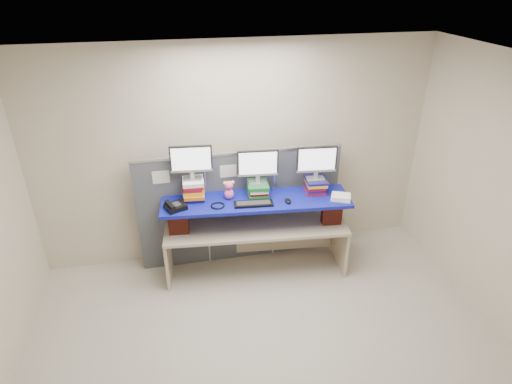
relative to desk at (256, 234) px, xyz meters
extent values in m
cube|color=beige|center=(-0.13, -1.45, 0.86)|extent=(5.00, 4.00, 2.80)
cube|color=#BCB4A4|center=(-0.13, -1.45, -0.54)|extent=(5.00, 4.00, 0.01)
cube|color=white|center=(-0.13, -1.45, 2.26)|extent=(5.00, 4.00, 0.01)
cube|color=#41454D|center=(-1.00, 0.33, 0.21)|extent=(0.85, 0.05, 1.50)
cube|color=#41454D|center=(-0.13, 0.33, 0.21)|extent=(0.85, 0.05, 1.50)
cube|color=#41454D|center=(0.74, 0.33, 0.21)|extent=(0.85, 0.05, 1.50)
cube|color=#B9BBC0|center=(-0.13, 0.33, 0.97)|extent=(2.60, 0.06, 0.03)
cube|color=silver|center=(-1.08, 0.30, 0.76)|extent=(0.20, 0.00, 0.16)
cube|color=silver|center=(-0.28, 0.30, 0.76)|extent=(0.20, 0.00, 0.16)
cube|color=silver|center=(-0.03, 0.30, 0.76)|extent=(0.20, 0.00, 0.16)
cube|color=silver|center=(0.77, 0.30, 0.76)|extent=(0.20, 0.00, 0.16)
cube|color=#BDAA90|center=(0.00, 0.00, 0.12)|extent=(2.28, 0.86, 0.04)
cube|color=#BDAA90|center=(-1.09, 0.11, -0.22)|extent=(0.10, 0.60, 0.64)
cube|color=#BDAA90|center=(1.09, -0.11, -0.22)|extent=(0.10, 0.60, 0.64)
cube|color=maroon|center=(-0.93, 0.04, 0.30)|extent=(0.25, 0.15, 0.32)
cube|color=maroon|center=(0.92, -0.14, 0.30)|extent=(0.25, 0.15, 0.32)
cube|color=#0B0870|center=(0.00, 0.00, 0.48)|extent=(2.29, 0.78, 0.04)
cube|color=navy|center=(-0.72, 0.19, 0.52)|extent=(0.27, 0.29, 0.04)
cube|color=orange|center=(-0.71, 0.18, 0.56)|extent=(0.27, 0.32, 0.04)
cube|color=gold|center=(-0.72, 0.20, 0.61)|extent=(0.25, 0.31, 0.05)
cube|color=maroon|center=(-0.72, 0.19, 0.65)|extent=(0.25, 0.28, 0.04)
cube|color=maroon|center=(-0.71, 0.19, 0.68)|extent=(0.25, 0.28, 0.03)
cube|color=white|center=(-0.72, 0.20, 0.72)|extent=(0.25, 0.29, 0.05)
cube|color=#1B6831|center=(0.04, 0.12, 0.52)|extent=(0.26, 0.31, 0.04)
cube|color=maroon|center=(0.05, 0.13, 0.56)|extent=(0.24, 0.27, 0.04)
cube|color=white|center=(0.05, 0.11, 0.59)|extent=(0.24, 0.30, 0.03)
cube|color=#1B6831|center=(0.05, 0.11, 0.63)|extent=(0.28, 0.32, 0.05)
cube|color=maroon|center=(0.75, 0.05, 0.51)|extent=(0.25, 0.29, 0.03)
cube|color=navy|center=(0.75, 0.05, 0.55)|extent=(0.25, 0.28, 0.03)
cube|color=maroon|center=(0.75, 0.06, 0.58)|extent=(0.25, 0.30, 0.04)
cube|color=gold|center=(0.76, 0.04, 0.62)|extent=(0.26, 0.29, 0.03)
cube|color=navy|center=(0.76, 0.06, 0.65)|extent=(0.27, 0.32, 0.03)
cube|color=#ACACB1|center=(-0.72, 0.19, 0.76)|extent=(0.22, 0.16, 0.01)
cube|color=#ACACB1|center=(-0.72, 0.19, 0.81)|extent=(0.05, 0.04, 0.09)
cube|color=black|center=(-0.72, 0.19, 1.01)|extent=(0.48, 0.08, 0.32)
cube|color=white|center=(-0.72, 0.17, 1.01)|extent=(0.44, 0.05, 0.28)
cube|color=#ACACB1|center=(0.05, 0.12, 0.66)|extent=(0.22, 0.16, 0.01)
cube|color=#ACACB1|center=(0.05, 0.12, 0.71)|extent=(0.05, 0.04, 0.09)
cube|color=black|center=(0.05, 0.12, 0.92)|extent=(0.48, 0.08, 0.32)
cube|color=white|center=(0.05, 0.10, 0.92)|extent=(0.44, 0.05, 0.28)
cube|color=#ACACB1|center=(0.75, 0.05, 0.68)|extent=(0.22, 0.16, 0.01)
cube|color=#ACACB1|center=(0.75, 0.05, 0.73)|extent=(0.05, 0.04, 0.09)
cube|color=black|center=(0.75, 0.05, 0.93)|extent=(0.48, 0.08, 0.32)
cube|color=white|center=(0.75, 0.03, 0.93)|extent=(0.44, 0.05, 0.28)
cube|color=black|center=(-0.05, -0.12, 0.51)|extent=(0.46, 0.19, 0.03)
cube|color=#2C2C2E|center=(-0.05, -0.12, 0.53)|extent=(0.40, 0.14, 0.00)
ellipsoid|color=black|center=(0.35, -0.15, 0.52)|extent=(0.09, 0.13, 0.04)
cube|color=black|center=(-0.95, -0.02, 0.53)|extent=(0.28, 0.26, 0.05)
cube|color=#2C2C2E|center=(-0.95, -0.02, 0.56)|extent=(0.14, 0.14, 0.01)
cube|color=black|center=(-1.01, -0.05, 0.57)|extent=(0.12, 0.20, 0.04)
torus|color=black|center=(-0.47, -0.07, 0.51)|extent=(0.20, 0.20, 0.02)
ellipsoid|color=pink|center=(-0.31, 0.09, 0.56)|extent=(0.11, 0.10, 0.13)
sphere|color=pink|center=(-0.31, 0.09, 0.68)|extent=(0.10, 0.10, 0.10)
sphere|color=yellow|center=(-0.35, 0.09, 0.71)|extent=(0.05, 0.05, 0.05)
sphere|color=yellow|center=(-0.26, 0.09, 0.71)|extent=(0.05, 0.05, 0.05)
cube|color=white|center=(0.99, -0.21, 0.51)|extent=(0.28, 0.26, 0.03)
cube|color=white|center=(0.99, -0.21, 0.54)|extent=(0.27, 0.25, 0.03)
camera|label=1|loc=(-0.94, -4.35, 2.96)|focal=30.00mm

